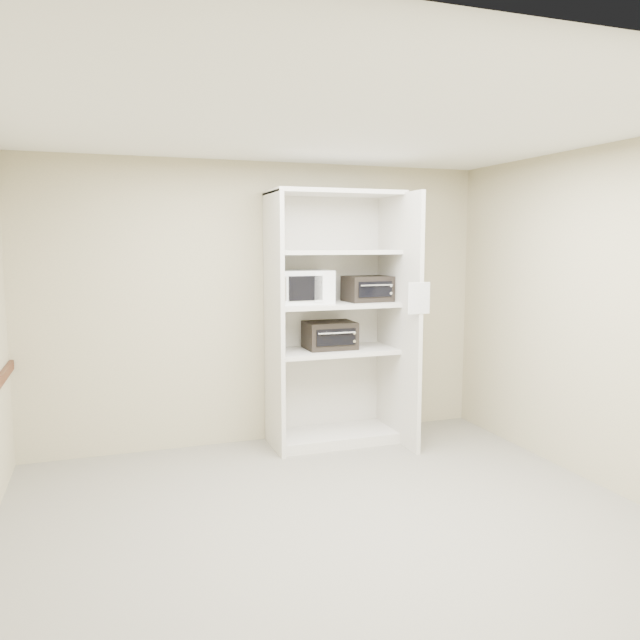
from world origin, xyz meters
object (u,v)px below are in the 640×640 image
object	(u,v)px
microwave	(302,287)
toaster_oven_upper	(367,289)
toaster_oven_lower	(330,335)
shelving_unit	(339,327)

from	to	relation	value
microwave	toaster_oven_upper	world-z (taller)	microwave
toaster_oven_upper	toaster_oven_lower	bearing A→B (deg)	171.66
shelving_unit	microwave	world-z (taller)	shelving_unit
shelving_unit	toaster_oven_lower	xyz separation A→B (m)	(-0.08, 0.03, -0.08)
toaster_oven_upper	shelving_unit	bearing A→B (deg)	176.82
shelving_unit	toaster_oven_upper	world-z (taller)	shelving_unit
shelving_unit	microwave	xyz separation A→B (m)	(-0.35, 0.04, 0.40)
microwave	toaster_oven_lower	bearing A→B (deg)	-0.83
microwave	toaster_oven_lower	distance (m)	0.55
shelving_unit	toaster_oven_lower	world-z (taller)	shelving_unit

